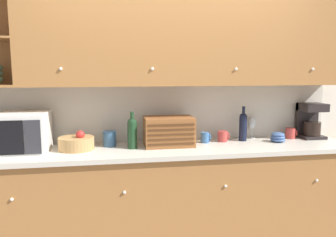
{
  "coord_description": "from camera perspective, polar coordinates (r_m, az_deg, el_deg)",
  "views": [
    {
      "loc": [
        -0.51,
        -3.14,
        1.59
      ],
      "look_at": [
        0.0,
        -0.21,
        1.16
      ],
      "focal_mm": 35.0,
      "sensor_mm": 36.0,
      "label": 1
    }
  ],
  "objects": [
    {
      "name": "second_wine_bottle",
      "position": [
        2.9,
        -6.24,
        -2.33
      ],
      "size": [
        0.09,
        0.09,
        0.33
      ],
      "color": "#19381E",
      "rests_on": "counter_unit"
    },
    {
      "name": "backsplash_panel",
      "position": [
        3.2,
        -0.63,
        1.01
      ],
      "size": [
        3.39,
        0.01,
        0.55
      ],
      "color": "beige",
      "rests_on": "counter_unit"
    },
    {
      "name": "wall_back",
      "position": [
        3.23,
        -0.73,
        3.04
      ],
      "size": [
        5.79,
        0.06,
        2.6
      ],
      "color": "silver",
      "rests_on": "ground_plane"
    },
    {
      "name": "ground_plane",
      "position": [
        3.56,
        -0.61,
        -18.33
      ],
      "size": [
        24.0,
        24.0,
        0.0
      ],
      "primitive_type": "plane",
      "color": "slate"
    },
    {
      "name": "mug_blue_second",
      "position": [
        3.15,
        6.5,
        -3.3
      ],
      "size": [
        0.09,
        0.08,
        0.1
      ],
      "color": "#38669E",
      "rests_on": "counter_unit"
    },
    {
      "name": "coffee_maker",
      "position": [
        3.65,
        23.54,
        -0.31
      ],
      "size": [
        0.23,
        0.22,
        0.36
      ],
      "color": "black",
      "rests_on": "counter_unit"
    },
    {
      "name": "mug_patterned_third",
      "position": [
        3.23,
        9.55,
        -3.07
      ],
      "size": [
        0.11,
        0.09,
        0.1
      ],
      "color": "#B73D38",
      "rests_on": "counter_unit"
    },
    {
      "name": "upper_cabinets",
      "position": [
        3.05,
        3.09,
        13.48
      ],
      "size": [
        3.39,
        0.39,
        0.82
      ],
      "color": "#A36B38",
      "rests_on": "backsplash_panel"
    },
    {
      "name": "storage_canister",
      "position": [
        3.03,
        -10.11,
        -3.46
      ],
      "size": [
        0.13,
        0.13,
        0.14
      ],
      "color": "#33567A",
      "rests_on": "counter_unit"
    },
    {
      "name": "mug",
      "position": [
        3.55,
        20.58,
        -2.41
      ],
      "size": [
        0.11,
        0.09,
        0.11
      ],
      "color": "#B73D38",
      "rests_on": "counter_unit"
    },
    {
      "name": "bread_box",
      "position": [
        2.99,
        0.05,
        -2.26
      ],
      "size": [
        0.45,
        0.29,
        0.26
      ],
      "color": "brown",
      "rests_on": "counter_unit"
    },
    {
      "name": "wine_glass",
      "position": [
        3.42,
        14.43,
        -0.84
      ],
      "size": [
        0.07,
        0.07,
        0.22
      ],
      "color": "silver",
      "rests_on": "counter_unit"
    },
    {
      "name": "microwave",
      "position": [
        3.01,
        -25.41,
        -2.31
      ],
      "size": [
        0.56,
        0.42,
        0.34
      ],
      "color": "silver",
      "rests_on": "counter_unit"
    },
    {
      "name": "fruit_basket",
      "position": [
        2.96,
        -15.65,
        -4.12
      ],
      "size": [
        0.31,
        0.31,
        0.17
      ],
      "color": "#A87F4C",
      "rests_on": "counter_unit"
    },
    {
      "name": "bowl_stack_on_counter",
      "position": [
        3.34,
        18.6,
        -3.11
      ],
      "size": [
        0.14,
        0.14,
        0.09
      ],
      "color": "#3D5B93",
      "rests_on": "counter_unit"
    },
    {
      "name": "counter_unit",
      "position": [
        3.1,
        0.3,
        -13.22
      ],
      "size": [
        3.41,
        0.64,
        0.91
      ],
      "color": "#A36B38",
      "rests_on": "ground_plane"
    },
    {
      "name": "wine_bottle",
      "position": [
        3.28,
        12.94,
        -1.17
      ],
      "size": [
        0.08,
        0.08,
        0.34
      ],
      "color": "black",
      "rests_on": "counter_unit"
    }
  ]
}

